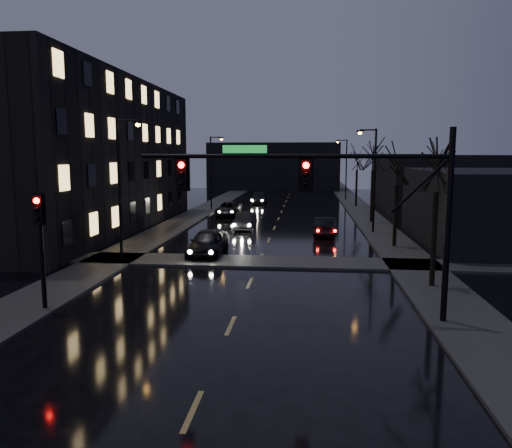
% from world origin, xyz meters
% --- Properties ---
extents(sidewalk_left, '(3.00, 140.00, 0.12)m').
position_xyz_m(sidewalk_left, '(-8.50, 35.00, 0.06)').
color(sidewalk_left, '#2D2D2B').
rests_on(sidewalk_left, ground).
extents(sidewalk_right, '(3.00, 140.00, 0.12)m').
position_xyz_m(sidewalk_right, '(8.50, 35.00, 0.06)').
color(sidewalk_right, '#2D2D2B').
rests_on(sidewalk_right, ground).
extents(sidewalk_cross, '(40.00, 3.00, 0.12)m').
position_xyz_m(sidewalk_cross, '(0.00, 18.50, 0.06)').
color(sidewalk_cross, '#2D2D2B').
rests_on(sidewalk_cross, ground).
extents(apartment_block, '(12.00, 30.00, 12.00)m').
position_xyz_m(apartment_block, '(-16.50, 30.00, 6.00)').
color(apartment_block, black).
rests_on(apartment_block, ground).
extents(commercial_right_near, '(10.00, 14.00, 5.00)m').
position_xyz_m(commercial_right_near, '(15.50, 26.00, 2.50)').
color(commercial_right_near, black).
rests_on(commercial_right_near, ground).
extents(commercial_right_far, '(12.00, 18.00, 6.00)m').
position_xyz_m(commercial_right_far, '(17.00, 48.00, 3.00)').
color(commercial_right_far, black).
rests_on(commercial_right_far, ground).
extents(far_block, '(22.00, 10.00, 8.00)m').
position_xyz_m(far_block, '(-3.00, 78.00, 4.00)').
color(far_block, black).
rests_on(far_block, ground).
extents(signal_mast, '(11.11, 0.41, 7.00)m').
position_xyz_m(signal_mast, '(3.85, 9.00, 4.87)').
color(signal_mast, black).
rests_on(signal_mast, ground).
extents(signal_pole_left, '(0.35, 0.41, 4.53)m').
position_xyz_m(signal_pole_left, '(-7.50, 8.99, 3.01)').
color(signal_pole_left, black).
rests_on(signal_pole_left, ground).
extents(tree_near, '(3.52, 3.52, 8.08)m').
position_xyz_m(tree_near, '(8.40, 14.00, 6.22)').
color(tree_near, black).
rests_on(tree_near, ground).
extents(tree_mid_a, '(3.30, 3.30, 7.58)m').
position_xyz_m(tree_mid_a, '(8.40, 24.00, 5.83)').
color(tree_mid_a, black).
rests_on(tree_mid_a, ground).
extents(tree_mid_b, '(3.74, 3.74, 8.59)m').
position_xyz_m(tree_mid_b, '(8.40, 36.00, 6.61)').
color(tree_mid_b, black).
rests_on(tree_mid_b, ground).
extents(tree_far, '(3.43, 3.43, 7.88)m').
position_xyz_m(tree_far, '(8.40, 50.00, 6.06)').
color(tree_far, black).
rests_on(tree_far, ground).
extents(streetlight_l_near, '(1.53, 0.28, 8.00)m').
position_xyz_m(streetlight_l_near, '(-7.58, 18.00, 4.77)').
color(streetlight_l_near, black).
rests_on(streetlight_l_near, ground).
extents(streetlight_l_far, '(1.53, 0.28, 8.00)m').
position_xyz_m(streetlight_l_far, '(-7.58, 45.00, 4.77)').
color(streetlight_l_far, black).
rests_on(streetlight_l_far, ground).
extents(streetlight_r_mid, '(1.53, 0.28, 8.00)m').
position_xyz_m(streetlight_r_mid, '(7.58, 30.00, 4.77)').
color(streetlight_r_mid, black).
rests_on(streetlight_r_mid, ground).
extents(streetlight_r_far, '(1.53, 0.28, 8.00)m').
position_xyz_m(streetlight_r_far, '(7.58, 58.00, 4.77)').
color(streetlight_r_far, black).
rests_on(streetlight_r_far, ground).
extents(oncoming_car_a, '(2.11, 4.82, 1.62)m').
position_xyz_m(oncoming_car_a, '(-3.23, 20.15, 0.81)').
color(oncoming_car_a, black).
rests_on(oncoming_car_a, ground).
extents(oncoming_car_b, '(1.52, 4.18, 1.37)m').
position_xyz_m(oncoming_car_b, '(-2.33, 31.12, 0.68)').
color(oncoming_car_b, black).
rests_on(oncoming_car_b, ground).
extents(oncoming_car_c, '(2.49, 5.08, 1.39)m').
position_xyz_m(oncoming_car_c, '(-4.97, 39.60, 0.69)').
color(oncoming_car_c, black).
rests_on(oncoming_car_c, ground).
extents(oncoming_car_d, '(2.07, 4.72, 1.35)m').
position_xyz_m(oncoming_car_d, '(-3.22, 52.06, 0.67)').
color(oncoming_car_d, black).
rests_on(oncoming_car_d, ground).
extents(lead_car, '(1.86, 4.35, 1.39)m').
position_xyz_m(lead_car, '(4.07, 28.47, 0.70)').
color(lead_car, black).
rests_on(lead_car, ground).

